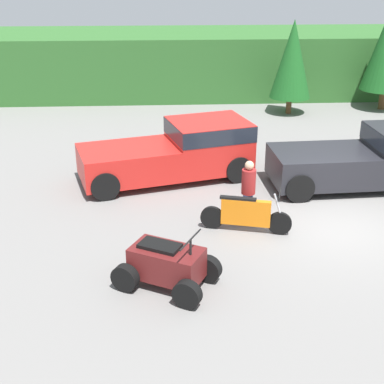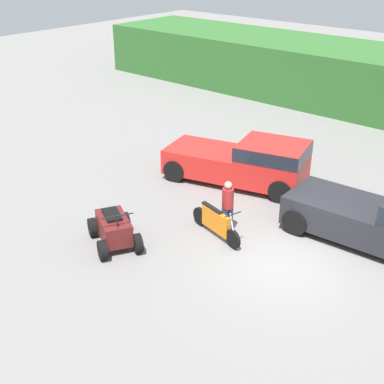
% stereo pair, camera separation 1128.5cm
% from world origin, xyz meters
% --- Properties ---
extents(ground_plane, '(80.00, 80.00, 0.00)m').
position_xyz_m(ground_plane, '(0.00, 0.00, 0.00)').
color(ground_plane, slate).
extents(pickup_truck_red, '(5.66, 3.42, 1.79)m').
position_xyz_m(pickup_truck_red, '(-3.99, 3.65, 0.96)').
color(pickup_truck_red, red).
rests_on(pickup_truck_red, ground_plane).
extents(dirt_bike, '(2.30, 0.83, 1.14)m').
position_xyz_m(dirt_bike, '(-2.43, -0.14, 0.47)').
color(dirt_bike, black).
rests_on(dirt_bike, ground_plane).
extents(quad_atv, '(2.40, 2.08, 1.26)m').
position_xyz_m(quad_atv, '(-4.48, -2.54, 0.50)').
color(quad_atv, black).
rests_on(quad_atv, ground_plane).
extents(rider_person, '(0.50, 0.50, 1.76)m').
position_xyz_m(rider_person, '(-2.32, 0.30, 0.96)').
color(rider_person, navy).
rests_on(rider_person, ground_plane).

